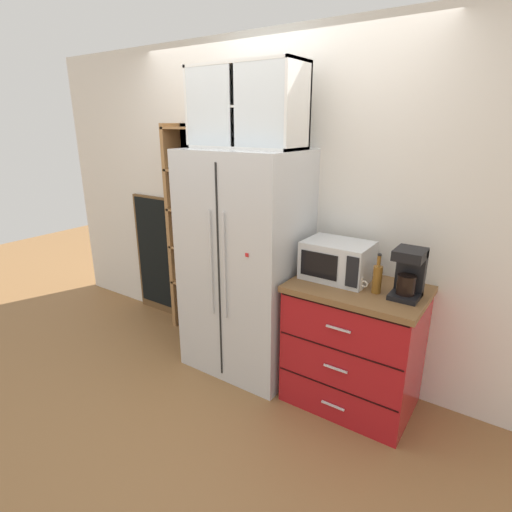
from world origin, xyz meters
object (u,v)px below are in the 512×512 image
Objects in this scene: refrigerator at (245,264)px; coffee_maker at (409,273)px; microwave at (337,260)px; bottle_amber at (377,276)px; mug_cream at (356,283)px; bottle_cobalt at (362,269)px; chalkboard_menu at (158,256)px.

refrigerator reaches higher than coffee_maker.
microwave reaches higher than bottle_amber.
refrigerator is at bearing 177.75° from mug_cream.
chalkboard_menu is (-2.21, 0.22, -0.37)m from bottle_cobalt.
bottle_amber is at bearing -34.34° from bottle_cobalt.
microwave is at bearing 5.98° from refrigerator.
microwave is 2.08m from chalkboard_menu.
microwave is at bearing -6.15° from chalkboard_menu.
bottle_cobalt is (-0.30, 0.04, -0.05)m from coffee_maker.
chalkboard_menu is at bearing 172.44° from bottle_amber.
refrigerator is 7.14× the size of bottle_cobalt.
bottle_amber is at bearing -7.56° from chalkboard_menu.
coffee_maker is 1.28× the size of bottle_cobalt.
refrigerator is 1.42× the size of chalkboard_menu.
mug_cream is 0.15m from bottle_amber.
chalkboard_menu reaches higher than bottle_cobalt.
bottle_amber is 1.06× the size of bottle_cobalt.
bottle_amber reaches higher than bottle_cobalt.
refrigerator is 0.90m from mug_cream.
bottle_cobalt reaches higher than mug_cream.
bottle_cobalt is at bearing 172.74° from coffee_maker.
bottle_amber is 0.16m from bottle_cobalt.
refrigerator is 0.74m from microwave.
bottle_amber is (-0.17, -0.05, -0.04)m from coffee_maker.
chalkboard_menu is at bearing 174.26° from bottle_cobalt.
mug_cream is 0.51× the size of bottle_cobalt.
bottle_cobalt is (-0.13, 0.09, -0.01)m from bottle_amber.
mug_cream is 0.48× the size of bottle_amber.
microwave reaches higher than mug_cream.
microwave is at bearing 175.03° from coffee_maker.
chalkboard_menu is at bearing 167.36° from refrigerator.
coffee_maker is at bearing -4.97° from microwave.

